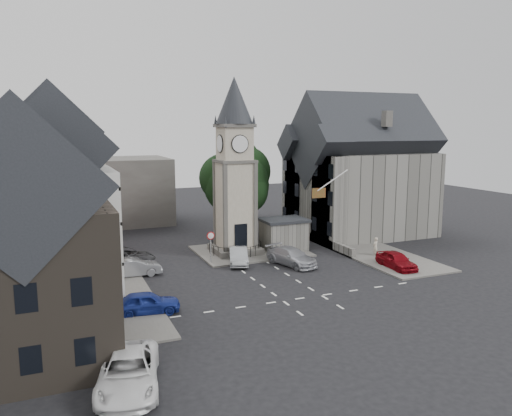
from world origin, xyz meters
name	(u,v)px	position (x,y,z in m)	size (l,w,h in m)	color
ground	(270,277)	(0.00, 0.00, 0.00)	(120.00, 120.00, 0.00)	black
pavement_west	(99,273)	(-12.50, 6.00, 0.07)	(6.00, 30.00, 0.14)	#595651
pavement_east	(344,242)	(12.00, 8.00, 0.07)	(6.00, 26.00, 0.14)	#595651
central_island	(250,251)	(1.50, 8.00, 0.08)	(10.00, 8.00, 0.16)	#595651
road_markings	(302,298)	(0.00, -5.50, 0.01)	(20.00, 8.00, 0.01)	silver
clock_tower	(235,167)	(0.00, 7.99, 8.12)	(4.86, 4.86, 16.25)	#4C4944
stone_shelter	(284,234)	(4.80, 7.50, 1.55)	(4.30, 3.30, 3.08)	#616059
town_tree	(236,174)	(2.00, 13.00, 6.97)	(7.20, 7.20, 10.80)	black
warning_sign_post	(211,241)	(-3.20, 5.43, 2.03)	(0.70, 0.19, 2.85)	black
terrace_pink	(53,182)	(-15.50, 16.00, 6.58)	(8.10, 7.60, 12.80)	#D1918F
terrace_cream	(54,192)	(-15.50, 8.00, 6.58)	(8.10, 7.60, 12.80)	beige
terrace_tudor	(56,213)	(-15.50, 0.00, 6.19)	(8.10, 7.60, 12.00)	silver
building_sw_stone	(28,261)	(-17.00, -9.00, 5.35)	(8.60, 7.60, 10.40)	#403830
backdrop_west	(84,192)	(-12.00, 28.00, 4.00)	(20.00, 10.00, 8.00)	#4C4944
east_building	(359,178)	(15.59, 11.00, 6.26)	(14.40, 11.40, 12.60)	#616059
east_boundary_wall	(311,236)	(9.20, 10.00, 0.45)	(0.40, 16.00, 0.90)	#616059
flagpole	(333,180)	(8.00, 4.00, 7.00)	(3.68, 0.10, 2.74)	white
car_west_blue	(147,303)	(-10.53, -4.22, 0.72)	(1.70, 4.22, 1.44)	navy
car_west_silver	(133,268)	(-10.07, 4.24, 0.73)	(1.55, 4.44, 1.46)	gray
car_west_grey	(124,256)	(-10.21, 8.00, 0.74)	(2.45, 5.32, 1.48)	#2E2E31
car_island_silver	(238,256)	(-1.00, 4.50, 0.72)	(1.53, 4.39, 1.45)	#9EA3A7
car_island_east	(292,257)	(3.11, 2.39, 0.75)	(2.09, 5.13, 1.49)	#B3B5BC
car_east_red	(396,260)	(10.70, -2.05, 0.73)	(1.74, 4.31, 1.47)	maroon
van_sw_white	(128,372)	(-13.00, -13.21, 0.80)	(2.67, 5.79, 1.61)	white
pedestrian	(375,247)	(11.50, 2.00, 0.90)	(0.65, 0.43, 1.79)	beige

